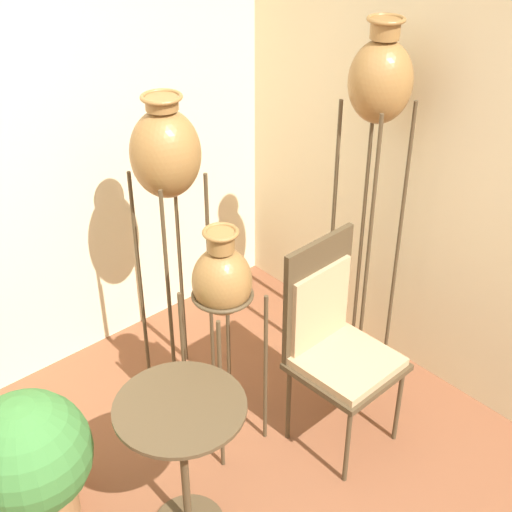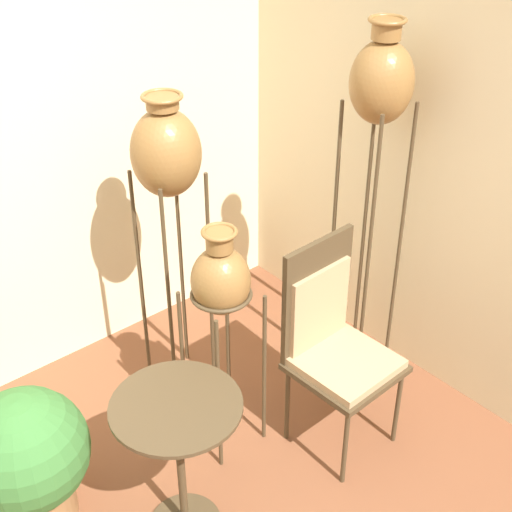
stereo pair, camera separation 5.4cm
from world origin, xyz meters
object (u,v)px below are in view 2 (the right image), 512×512
at_px(potted_plant, 27,457).
at_px(vase_stand_tall, 381,92).
at_px(vase_stand_medium, 166,157).
at_px(side_table, 179,440).
at_px(chair, 333,337).
at_px(vase_stand_short, 221,284).

bearing_deg(potted_plant, vase_stand_tall, -7.04).
height_order(vase_stand_medium, side_table, vase_stand_medium).
bearing_deg(side_table, vase_stand_tall, 10.16).
relative_size(vase_stand_tall, potted_plant, 2.86).
height_order(vase_stand_tall, potted_plant, vase_stand_tall).
bearing_deg(vase_stand_medium, chair, -67.06).
height_order(vase_stand_tall, vase_stand_medium, vase_stand_tall).
bearing_deg(side_table, vase_stand_short, 32.90).
distance_m(vase_stand_short, chair, 0.63).
height_order(vase_stand_tall, vase_stand_short, vase_stand_tall).
bearing_deg(vase_stand_short, chair, -37.04).
height_order(vase_stand_tall, side_table, vase_stand_tall).
bearing_deg(potted_plant, vase_stand_medium, 17.35).
xyz_separation_m(vase_stand_tall, vase_stand_short, (-0.92, 0.06, -0.70)).
xyz_separation_m(chair, side_table, (-0.91, 0.00, -0.07)).
height_order(vase_stand_tall, chair, vase_stand_tall).
distance_m(vase_stand_medium, vase_stand_short, 0.66).
bearing_deg(chair, side_table, 178.01).
xyz_separation_m(vase_stand_short, side_table, (-0.49, -0.32, -0.41)).
distance_m(chair, side_table, 0.91).
xyz_separation_m(vase_stand_medium, potted_plant, (-1.04, -0.32, -1.00)).
relative_size(vase_stand_medium, potted_plant, 2.42).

